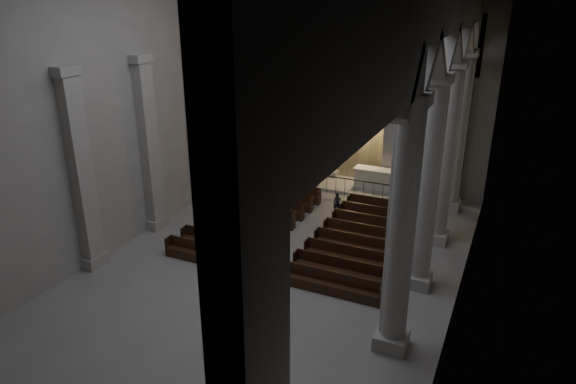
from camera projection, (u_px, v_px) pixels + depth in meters
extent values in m
plane|color=gray|center=(270.00, 272.00, 20.47)|extent=(24.00, 24.00, 0.00)
cube|color=#9F9C94|center=(366.00, 78.00, 28.44)|extent=(14.00, 0.10, 12.00)
cube|color=#9F9C94|center=(116.00, 108.00, 21.01)|extent=(0.10, 24.00, 12.00)
cube|color=#9F9C94|center=(474.00, 149.00, 15.56)|extent=(0.10, 24.00, 12.00)
cube|color=#AAA79F|center=(275.00, 120.00, 31.14)|extent=(0.80, 0.50, 6.40)
cube|color=#AAA79F|center=(275.00, 166.00, 32.21)|extent=(1.05, 0.70, 0.50)
cube|color=#AAA79F|center=(275.00, 84.00, 30.35)|extent=(1.00, 0.65, 0.35)
cube|color=#AAA79F|center=(331.00, 126.00, 29.73)|extent=(0.80, 0.50, 6.40)
cube|color=#AAA79F|center=(329.00, 174.00, 30.81)|extent=(1.05, 0.70, 0.50)
cube|color=#AAA79F|center=(332.00, 89.00, 28.95)|extent=(1.00, 0.65, 0.35)
cube|color=#AAA79F|center=(392.00, 133.00, 28.33)|extent=(0.80, 0.50, 6.40)
cube|color=#AAA79F|center=(388.00, 183.00, 29.40)|extent=(1.05, 0.70, 0.50)
cube|color=#AAA79F|center=(395.00, 94.00, 27.55)|extent=(1.00, 0.65, 0.35)
cube|color=#AAA79F|center=(459.00, 140.00, 26.93)|extent=(0.80, 0.50, 6.40)
cube|color=#AAA79F|center=(453.00, 192.00, 28.00)|extent=(1.05, 0.70, 0.50)
cube|color=#AAA79F|center=(464.00, 99.00, 26.15)|extent=(1.00, 0.65, 0.35)
cube|color=black|center=(304.00, 117.00, 30.62)|extent=(2.60, 0.15, 7.00)
cube|color=#9A8E63|center=(363.00, 123.00, 29.22)|extent=(2.60, 0.15, 7.00)
cube|color=black|center=(426.00, 129.00, 27.82)|extent=(2.60, 0.15, 7.00)
cube|color=black|center=(365.00, 41.00, 27.29)|extent=(12.00, 0.50, 3.00)
cube|color=#AAA79F|center=(263.00, 97.00, 30.98)|extent=(1.60, 0.50, 9.00)
cube|color=#AAA79F|center=(479.00, 117.00, 26.14)|extent=(1.60, 0.50, 9.00)
plane|color=#F1C86C|center=(362.00, 123.00, 29.19)|extent=(1.50, 0.00, 1.50)
cube|color=brown|center=(362.00, 123.00, 29.12)|extent=(0.13, 0.08, 1.80)
cube|color=brown|center=(362.00, 117.00, 28.99)|extent=(1.10, 0.08, 0.13)
cube|color=tan|center=(362.00, 124.00, 29.09)|extent=(0.26, 0.10, 0.60)
sphere|color=tan|center=(362.00, 117.00, 28.94)|extent=(0.17, 0.17, 0.17)
cylinder|color=tan|center=(357.00, 117.00, 29.05)|extent=(0.45, 0.08, 0.08)
cylinder|color=tan|center=(366.00, 118.00, 28.85)|extent=(0.45, 0.08, 0.08)
cube|color=#AAA79F|center=(449.00, 205.00, 26.27)|extent=(1.00, 1.00, 0.50)
cylinder|color=#AAA79F|center=(458.00, 134.00, 24.91)|extent=(0.70, 0.70, 7.50)
cube|color=#AAA79F|center=(468.00, 53.00, 23.51)|extent=(0.95, 0.95, 0.35)
cube|color=#AAA79F|center=(435.00, 237.00, 22.89)|extent=(1.00, 1.00, 0.50)
cylinder|color=#AAA79F|center=(445.00, 157.00, 21.52)|extent=(0.70, 0.70, 7.50)
cube|color=#AAA79F|center=(456.00, 63.00, 20.12)|extent=(0.95, 0.95, 0.35)
cube|color=#AAA79F|center=(417.00, 279.00, 19.50)|extent=(1.00, 1.00, 0.50)
cylinder|color=#AAA79F|center=(427.00, 187.00, 18.14)|extent=(0.70, 0.70, 7.50)
cube|color=#AAA79F|center=(439.00, 77.00, 16.74)|extent=(0.95, 0.95, 0.35)
cube|color=#AAA79F|center=(391.00, 340.00, 16.12)|extent=(1.00, 1.00, 0.50)
cylinder|color=#AAA79F|center=(401.00, 232.00, 14.75)|extent=(0.70, 0.70, 7.50)
cube|color=#AAA79F|center=(413.00, 99.00, 13.35)|extent=(0.95, 0.95, 0.35)
cube|color=#AAA79F|center=(464.00, 114.00, 26.30)|extent=(0.55, 1.20, 9.20)
cube|color=#AAA79F|center=(241.00, 173.00, 31.04)|extent=(0.60, 1.00, 0.50)
cube|color=#AAA79F|center=(239.00, 111.00, 29.68)|extent=(0.50, 0.80, 7.50)
cube|color=#AAA79F|center=(236.00, 42.00, 28.28)|extent=(0.60, 1.00, 0.35)
cube|color=#AAA79F|center=(204.00, 195.00, 27.66)|extent=(0.60, 1.00, 0.50)
cube|color=#AAA79F|center=(200.00, 127.00, 26.29)|extent=(0.50, 0.80, 7.50)
cube|color=#AAA79F|center=(195.00, 49.00, 24.89)|extent=(0.60, 1.00, 0.35)
cube|color=#AAA79F|center=(157.00, 223.00, 24.27)|extent=(0.60, 1.00, 0.50)
cube|color=#AAA79F|center=(149.00, 147.00, 22.91)|extent=(0.50, 0.80, 7.50)
cube|color=#AAA79F|center=(140.00, 58.00, 21.51)|extent=(0.60, 1.00, 0.35)
cube|color=#AAA79F|center=(95.00, 260.00, 20.89)|extent=(0.60, 1.00, 0.50)
cube|color=#AAA79F|center=(81.00, 173.00, 19.52)|extent=(0.50, 0.80, 7.50)
cube|color=#AAA79F|center=(65.00, 71.00, 18.12)|extent=(0.60, 1.00, 0.35)
cube|color=#AAA79F|center=(353.00, 186.00, 29.41)|extent=(8.50, 2.60, 0.15)
cube|color=beige|center=(373.00, 178.00, 28.79)|extent=(2.01, 0.78, 1.06)
cube|color=white|center=(374.00, 169.00, 28.59)|extent=(2.18, 0.87, 0.04)
cube|color=black|center=(345.00, 179.00, 27.82)|extent=(5.26, 0.05, 0.05)
cube|color=black|center=(301.00, 180.00, 29.01)|extent=(0.09, 0.09, 1.05)
cube|color=black|center=(392.00, 194.00, 26.97)|extent=(0.09, 0.09, 1.05)
cylinder|color=black|center=(309.00, 182.00, 28.82)|extent=(0.02, 0.02, 0.97)
cylinder|color=black|center=(318.00, 183.00, 28.62)|extent=(0.02, 0.02, 0.97)
cylinder|color=black|center=(327.00, 184.00, 28.41)|extent=(0.02, 0.02, 0.97)
cylinder|color=black|center=(336.00, 186.00, 28.21)|extent=(0.02, 0.02, 0.97)
cylinder|color=black|center=(345.00, 187.00, 28.00)|extent=(0.02, 0.02, 0.97)
cylinder|color=black|center=(354.00, 189.00, 27.80)|extent=(0.02, 0.02, 0.97)
cylinder|color=black|center=(363.00, 190.00, 27.59)|extent=(0.02, 0.02, 0.97)
cylinder|color=black|center=(373.00, 192.00, 27.39)|extent=(0.02, 0.02, 0.97)
cylinder|color=black|center=(383.00, 193.00, 27.18)|extent=(0.02, 0.02, 0.97)
cylinder|color=#A26A32|center=(295.00, 187.00, 29.41)|extent=(0.22, 0.22, 0.05)
cylinder|color=#A26A32|center=(295.00, 178.00, 29.22)|extent=(0.03, 0.03, 1.05)
cylinder|color=#A26A32|center=(295.00, 169.00, 29.03)|extent=(0.11, 0.11, 0.02)
cylinder|color=beige|center=(295.00, 168.00, 29.00)|extent=(0.04, 0.04, 0.18)
sphere|color=#E79451|center=(295.00, 166.00, 28.96)|extent=(0.04, 0.04, 0.04)
cylinder|color=#A26A32|center=(400.00, 202.00, 27.25)|extent=(0.21, 0.21, 0.04)
cylinder|color=#A26A32|center=(400.00, 194.00, 27.07)|extent=(0.03, 0.03, 0.99)
cylinder|color=#A26A32|center=(401.00, 185.00, 26.89)|extent=(0.10, 0.10, 0.02)
cylinder|color=beige|center=(401.00, 183.00, 26.85)|extent=(0.04, 0.04, 0.17)
sphere|color=#E79451|center=(401.00, 181.00, 26.82)|extent=(0.04, 0.04, 0.04)
cube|color=black|center=(286.00, 195.00, 27.66)|extent=(3.80, 0.36, 0.41)
cube|color=black|center=(288.00, 187.00, 27.65)|extent=(3.80, 0.06, 0.45)
cube|color=black|center=(255.00, 187.00, 28.33)|extent=(0.05, 0.41, 0.82)
cube|color=black|center=(319.00, 197.00, 26.85)|extent=(0.05, 0.41, 0.82)
cube|color=black|center=(385.00, 212.00, 25.56)|extent=(3.80, 0.36, 0.41)
cube|color=black|center=(386.00, 203.00, 25.55)|extent=(3.80, 0.06, 0.45)
cube|color=black|center=(348.00, 202.00, 26.23)|extent=(0.05, 0.41, 0.82)
cube|color=black|center=(424.00, 215.00, 24.74)|extent=(0.05, 0.41, 0.82)
cube|color=black|center=(277.00, 203.00, 26.72)|extent=(3.80, 0.36, 0.41)
cube|color=black|center=(279.00, 194.00, 26.71)|extent=(3.80, 0.06, 0.45)
cube|color=black|center=(245.00, 193.00, 27.39)|extent=(0.05, 0.41, 0.82)
cube|color=black|center=(311.00, 205.00, 25.90)|extent=(0.05, 0.41, 0.82)
cube|color=black|center=(379.00, 221.00, 24.62)|extent=(3.80, 0.36, 0.41)
cube|color=black|center=(380.00, 211.00, 24.61)|extent=(3.80, 0.06, 0.45)
cube|color=black|center=(341.00, 210.00, 25.28)|extent=(0.05, 0.41, 0.82)
cube|color=black|center=(419.00, 224.00, 23.80)|extent=(0.05, 0.41, 0.82)
cube|color=black|center=(268.00, 210.00, 25.78)|extent=(3.80, 0.36, 0.41)
cube|color=black|center=(269.00, 201.00, 25.76)|extent=(3.80, 0.06, 0.45)
cube|color=black|center=(235.00, 201.00, 26.44)|extent=(0.05, 0.41, 0.82)
cube|color=black|center=(303.00, 213.00, 24.96)|extent=(0.05, 0.41, 0.82)
cube|color=black|center=(372.00, 230.00, 23.67)|extent=(3.80, 0.36, 0.41)
cube|color=black|center=(374.00, 220.00, 23.66)|extent=(3.80, 0.06, 0.45)
cube|color=black|center=(333.00, 219.00, 24.34)|extent=(0.05, 0.41, 0.82)
cube|color=black|center=(414.00, 233.00, 22.86)|extent=(0.05, 0.41, 0.82)
cube|color=black|center=(257.00, 219.00, 24.83)|extent=(3.80, 0.36, 0.41)
cube|color=black|center=(259.00, 209.00, 24.82)|extent=(3.80, 0.06, 0.45)
cube|color=black|center=(224.00, 208.00, 25.50)|extent=(0.05, 0.41, 0.82)
cube|color=black|center=(293.00, 222.00, 24.02)|extent=(0.05, 0.41, 0.82)
cube|color=black|center=(365.00, 240.00, 22.73)|extent=(3.80, 0.36, 0.41)
cube|color=black|center=(367.00, 229.00, 22.72)|extent=(3.80, 0.06, 0.45)
cube|color=black|center=(325.00, 228.00, 23.40)|extent=(0.05, 0.41, 0.82)
cube|color=black|center=(408.00, 244.00, 21.91)|extent=(0.05, 0.41, 0.82)
cube|color=black|center=(246.00, 228.00, 23.89)|extent=(3.80, 0.36, 0.41)
cube|color=black|center=(248.00, 218.00, 23.88)|extent=(3.80, 0.06, 0.45)
cube|color=black|center=(211.00, 217.00, 24.56)|extent=(0.05, 0.41, 0.82)
cube|color=black|center=(283.00, 231.00, 23.07)|extent=(0.05, 0.41, 0.82)
cube|color=black|center=(358.00, 250.00, 21.78)|extent=(3.80, 0.36, 0.41)
cube|color=black|center=(359.00, 240.00, 21.77)|extent=(3.80, 0.06, 0.45)
cube|color=black|center=(316.00, 238.00, 22.45)|extent=(0.05, 0.41, 0.82)
cube|color=black|center=(402.00, 255.00, 20.97)|extent=(0.05, 0.41, 0.82)
cube|color=black|center=(234.00, 237.00, 22.94)|extent=(3.80, 0.36, 0.41)
cube|color=black|center=(236.00, 227.00, 22.93)|extent=(3.80, 0.06, 0.45)
cube|color=black|center=(198.00, 226.00, 23.61)|extent=(0.05, 0.41, 0.82)
cube|color=black|center=(272.00, 241.00, 22.13)|extent=(0.05, 0.41, 0.82)
cube|color=black|center=(349.00, 262.00, 20.84)|extent=(3.80, 0.36, 0.41)
cube|color=black|center=(351.00, 251.00, 20.83)|extent=(3.80, 0.06, 0.45)
cube|color=black|center=(306.00, 248.00, 21.51)|extent=(0.05, 0.41, 0.82)
cube|color=black|center=(396.00, 267.00, 20.03)|extent=(0.05, 0.41, 0.82)
cube|color=black|center=(221.00, 248.00, 22.00)|extent=(3.80, 0.36, 0.41)
cube|color=black|center=(223.00, 237.00, 21.99)|extent=(3.80, 0.06, 0.45)
cube|color=black|center=(184.00, 235.00, 22.67)|extent=(0.05, 0.41, 0.82)
cube|color=black|center=(260.00, 252.00, 21.19)|extent=(0.05, 0.41, 0.82)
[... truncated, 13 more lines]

